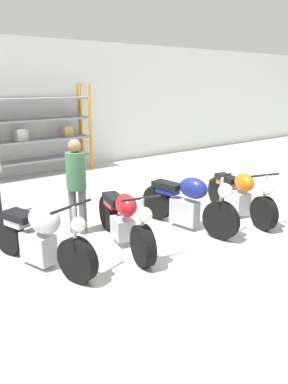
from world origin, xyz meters
TOP-DOWN VIEW (x-y plane):
  - ground_plane at (0.00, 0.00)m, footprint 30.00×30.00m
  - back_wall at (0.00, 5.76)m, footprint 30.00×0.08m
  - shelving_rack at (-0.38, 5.40)m, footprint 4.26×0.63m
  - motorcycle_silver at (-1.89, 0.24)m, footprint 0.88×1.96m
  - motorcycle_red at (-0.59, 0.13)m, footprint 0.76×2.05m
  - motorcycle_blue at (0.68, 0.04)m, footprint 0.64×1.99m
  - motorcycle_orange at (1.90, -0.08)m, footprint 0.82×2.00m
  - person_browsing at (-0.92, 1.01)m, footprint 0.45×0.45m

SIDE VIEW (x-z plane):
  - ground_plane at x=0.00m, z-range 0.00..0.00m
  - motorcycle_orange at x=1.90m, z-range -0.07..0.90m
  - motorcycle_red at x=-0.59m, z-range -0.06..0.92m
  - motorcycle_silver at x=-1.89m, z-range -0.07..0.95m
  - motorcycle_blue at x=0.68m, z-range -0.04..1.01m
  - person_browsing at x=-0.92m, z-range 0.13..1.72m
  - shelving_rack at x=-0.38m, z-range 0.01..2.42m
  - back_wall at x=0.00m, z-range 0.00..3.60m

